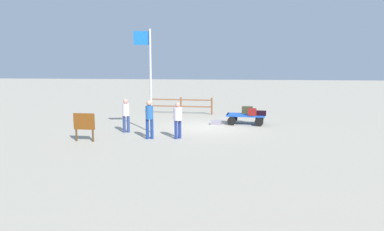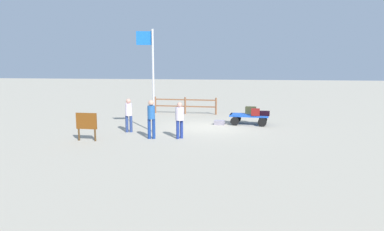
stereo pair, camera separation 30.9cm
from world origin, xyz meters
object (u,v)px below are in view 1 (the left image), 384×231
at_px(suitcase_navy, 252,112).
at_px(flagpole, 149,72).
at_px(worker_trailing, 178,117).
at_px(luggage_cart, 245,117).
at_px(signboard, 84,123).
at_px(suitcase_olive, 216,122).
at_px(worker_lead, 149,116).
at_px(suitcase_tan, 260,113).
at_px(worker_supervisor, 126,113).
at_px(suitcase_grey, 247,110).

bearing_deg(suitcase_navy, flagpole, 27.39).
relative_size(worker_trailing, flagpole, 0.33).
xyz_separation_m(luggage_cart, signboard, (6.93, 5.31, 0.36)).
height_order(suitcase_olive, worker_lead, worker_lead).
bearing_deg(suitcase_olive, luggage_cart, -167.71).
height_order(luggage_cart, suitcase_tan, suitcase_tan).
bearing_deg(worker_trailing, suitcase_olive, -110.72).
bearing_deg(worker_supervisor, flagpole, -171.54).
xyz_separation_m(suitcase_tan, worker_supervisor, (6.56, 2.81, 0.26)).
xyz_separation_m(suitcase_tan, worker_lead, (5.06, 4.11, 0.33)).
relative_size(suitcase_tan, worker_supervisor, 0.40).
distance_m(suitcase_grey, worker_supervisor, 6.82).
height_order(suitcase_navy, worker_lead, worker_lead).
bearing_deg(suitcase_tan, worker_lead, 39.09).
height_order(suitcase_olive, worker_supervisor, worker_supervisor).
distance_m(luggage_cart, suitcase_navy, 0.62).
xyz_separation_m(suitcase_grey, signboard, (7.02, 5.61, 0.02)).
bearing_deg(signboard, worker_trailing, -164.33).
distance_m(suitcase_tan, worker_lead, 6.53).
height_order(suitcase_tan, worker_supervisor, worker_supervisor).
xyz_separation_m(suitcase_grey, worker_trailing, (3.15, 4.52, 0.21)).
distance_m(suitcase_tan, suitcase_olive, 2.43).
relative_size(suitcase_tan, worker_lead, 0.38).
bearing_deg(suitcase_tan, flagpole, 25.91).
xyz_separation_m(suitcase_grey, flagpole, (4.76, 3.28, 2.16)).
bearing_deg(worker_supervisor, luggage_cart, -151.36).
xyz_separation_m(worker_lead, worker_trailing, (-1.23, -0.23, -0.05)).
relative_size(suitcase_navy, worker_lead, 0.26).
bearing_deg(worker_trailing, luggage_cart, -125.84).
height_order(suitcase_olive, signboard, signboard).
xyz_separation_m(worker_trailing, flagpole, (1.61, -1.24, 1.94)).
relative_size(worker_supervisor, signboard, 1.35).
bearing_deg(suitcase_olive, suitcase_tan, 179.88).
relative_size(suitcase_grey, suitcase_olive, 1.03).
xyz_separation_m(luggage_cart, worker_supervisor, (5.79, 3.16, 0.53)).
distance_m(luggage_cart, suitcase_grey, 0.46).
height_order(suitcase_grey, suitcase_navy, suitcase_grey).
bearing_deg(suitcase_tan, signboard, 32.81).
xyz_separation_m(suitcase_grey, worker_lead, (4.38, 4.75, 0.26)).
bearing_deg(worker_lead, luggage_cart, -133.85).
relative_size(luggage_cart, worker_supervisor, 1.32).
height_order(luggage_cart, suitcase_grey, suitcase_grey).
bearing_deg(worker_lead, worker_supervisor, -40.82).
height_order(suitcase_tan, suitcase_navy, suitcase_navy).
relative_size(luggage_cart, suitcase_grey, 3.54).
xyz_separation_m(luggage_cart, worker_trailing, (3.05, 4.23, 0.55)).
height_order(luggage_cart, worker_lead, worker_lead).
distance_m(luggage_cart, worker_supervisor, 6.61).
height_order(suitcase_grey, worker_supervisor, worker_supervisor).
relative_size(suitcase_tan, suitcase_olive, 1.10).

